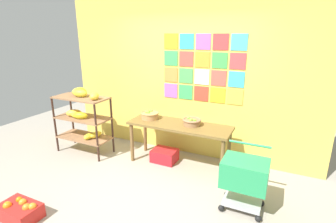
% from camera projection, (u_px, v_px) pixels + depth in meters
% --- Properties ---
extents(ground, '(9.01, 9.01, 0.00)m').
position_uv_depth(ground, '(142.00, 194.00, 3.56)').
color(ground, gray).
extents(back_wall_with_art, '(4.70, 0.07, 2.77)m').
position_uv_depth(back_wall_with_art, '(185.00, 78.00, 4.48)').
color(back_wall_with_art, '#E4C44C').
rests_on(back_wall_with_art, ground).
extents(banana_shelf_unit, '(1.02, 0.50, 1.21)m').
position_uv_depth(banana_shelf_unit, '(82.00, 113.00, 4.64)').
color(banana_shelf_unit, '#362018').
rests_on(banana_shelf_unit, ground).
extents(display_table, '(1.69, 0.57, 0.73)m').
position_uv_depth(display_table, '(179.00, 130.00, 4.19)').
color(display_table, brown).
rests_on(display_table, ground).
extents(fruit_basket_centre, '(0.31, 0.31, 0.15)m').
position_uv_depth(fruit_basket_centre, '(150.00, 115.00, 4.42)').
color(fruit_basket_centre, '#B4814C').
rests_on(fruit_basket_centre, display_table).
extents(fruit_basket_left, '(0.30, 0.30, 0.13)m').
position_uv_depth(fruit_basket_left, '(192.00, 122.00, 4.10)').
color(fruit_basket_left, '#936A44').
rests_on(fruit_basket_left, display_table).
extents(produce_crate_under_table, '(0.42, 0.33, 0.21)m').
position_uv_depth(produce_crate_under_table, '(165.00, 155.00, 4.46)').
color(produce_crate_under_table, red).
rests_on(produce_crate_under_table, ground).
extents(orange_crate_foreground, '(0.49, 0.32, 0.24)m').
position_uv_depth(orange_crate_foreground, '(20.00, 211.00, 3.07)').
color(orange_crate_foreground, red).
rests_on(orange_crate_foreground, ground).
extents(shopping_cart, '(0.54, 0.46, 0.81)m').
position_uv_depth(shopping_cart, '(245.00, 175.00, 3.13)').
color(shopping_cart, black).
rests_on(shopping_cart, ground).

